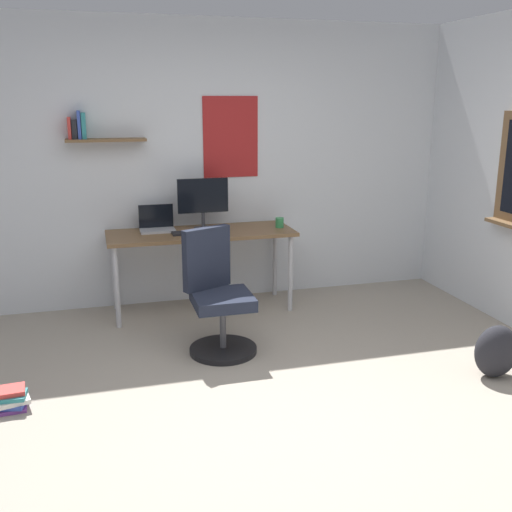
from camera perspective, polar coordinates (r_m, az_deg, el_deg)
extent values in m
plane|color=#9E9384|center=(3.73, 1.96, -15.66)|extent=(5.20, 5.20, 0.00)
cube|color=silver|center=(5.63, -5.45, 8.77)|extent=(5.00, 0.10, 2.60)
cube|color=brown|center=(5.37, -14.24, 10.78)|extent=(0.68, 0.20, 0.02)
cube|color=#A51E1E|center=(5.61, -2.46, 11.37)|extent=(0.52, 0.01, 0.74)
cube|color=#C63833|center=(5.39, -17.53, 11.67)|extent=(0.03, 0.14, 0.18)
cube|color=black|center=(5.39, -17.08, 11.59)|extent=(0.04, 0.14, 0.16)
cube|color=#3851B2|center=(5.39, -16.67, 12.02)|extent=(0.03, 0.14, 0.24)
cube|color=teal|center=(5.39, -16.26, 11.96)|extent=(0.04, 0.14, 0.22)
cube|color=brown|center=(5.34, -5.32, 2.20)|extent=(1.66, 0.60, 0.03)
cylinder|color=#B7B7BC|center=(5.13, -13.26, -2.97)|extent=(0.04, 0.04, 0.71)
cylinder|color=#B7B7BC|center=(5.39, 3.34, -1.71)|extent=(0.04, 0.04, 0.71)
cylinder|color=#B7B7BC|center=(5.59, -13.48, -1.51)|extent=(0.04, 0.04, 0.71)
cylinder|color=#B7B7BC|center=(5.83, 1.83, -0.41)|extent=(0.04, 0.04, 0.71)
cylinder|color=black|center=(4.63, -3.17, -8.99)|extent=(0.52, 0.52, 0.04)
cylinder|color=#4C4C51|center=(4.56, -3.21, -6.80)|extent=(0.05, 0.05, 0.34)
cube|color=#1E2333|center=(4.48, -3.25, -4.25)|extent=(0.44, 0.44, 0.09)
cube|color=#1E2333|center=(4.56, -4.78, -0.21)|extent=(0.39, 0.22, 0.48)
cube|color=#ADAFB5|center=(5.38, -9.45, 2.45)|extent=(0.31, 0.21, 0.02)
cube|color=black|center=(5.46, -9.61, 3.83)|extent=(0.31, 0.01, 0.21)
cylinder|color=#38383D|center=(5.44, -5.09, 2.70)|extent=(0.17, 0.17, 0.01)
cylinder|color=#38383D|center=(5.42, -5.11, 3.49)|extent=(0.03, 0.03, 0.14)
cube|color=black|center=(5.38, -5.14, 5.83)|extent=(0.46, 0.02, 0.31)
cube|color=black|center=(5.25, -6.07, 2.25)|extent=(0.37, 0.13, 0.02)
ellipsoid|color=#262628|center=(5.30, -3.08, 2.51)|extent=(0.10, 0.06, 0.03)
cylinder|color=#338C4C|center=(5.47, 2.29, 3.24)|extent=(0.08, 0.08, 0.09)
ellipsoid|color=#232328|center=(4.51, 22.14, -8.50)|extent=(0.32, 0.22, 0.38)
cube|color=#7A3D99|center=(4.14, -22.69, -13.37)|extent=(0.22, 0.17, 0.02)
cube|color=#3851B2|center=(4.14, -22.76, -13.01)|extent=(0.24, 0.19, 0.03)
cube|color=silver|center=(4.11, -22.48, -12.74)|extent=(0.24, 0.20, 0.03)
cube|color=teal|center=(4.11, -22.75, -12.36)|extent=(0.22, 0.17, 0.03)
cube|color=#C63833|center=(4.11, -22.85, -11.92)|extent=(0.22, 0.17, 0.03)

